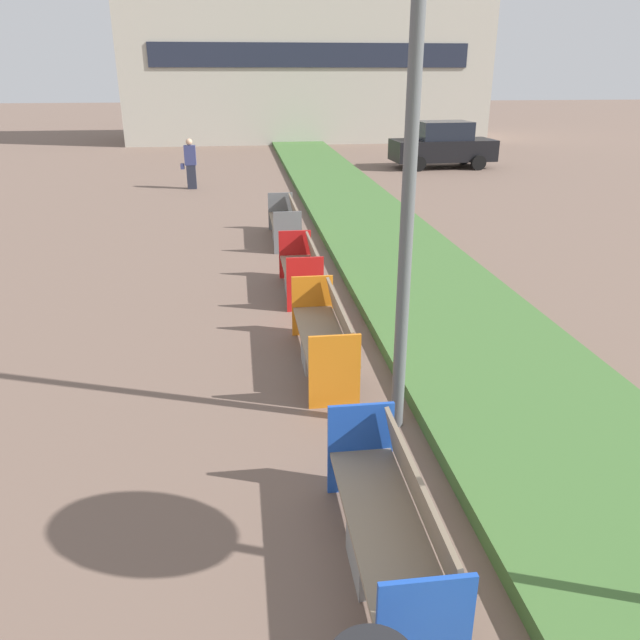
{
  "coord_description": "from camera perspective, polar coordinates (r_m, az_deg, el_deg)",
  "views": [
    {
      "loc": [
        -0.12,
        2.96,
        3.78
      ],
      "look_at": [
        0.9,
        10.83,
        0.6
      ],
      "focal_mm": 35.0,
      "sensor_mm": 36.0,
      "label": 1
    }
  ],
  "objects": [
    {
      "name": "parked_car_distant",
      "position": [
        27.31,
        11.17,
        15.41
      ],
      "size": [
        4.28,
        2.0,
        1.86
      ],
      "rotation": [
        0.0,
        0.0,
        0.05
      ],
      "color": "black",
      "rests_on": "ground"
    },
    {
      "name": "bench_blue_frame",
      "position": [
        5.25,
        6.4,
        -18.83
      ],
      "size": [
        0.65,
        2.17,
        0.94
      ],
      "color": "gray",
      "rests_on": "ground"
    },
    {
      "name": "bench_red_frame",
      "position": [
        11.3,
        -1.69,
        4.23
      ],
      "size": [
        0.65,
        1.89,
        0.94
      ],
      "color": "gray",
      "rests_on": "ground"
    },
    {
      "name": "planter_grass_strip",
      "position": [
        10.31,
        11.93,
        0.38
      ],
      "size": [
        2.8,
        120.0,
        0.18
      ],
      "color": "#426B33",
      "rests_on": "ground"
    },
    {
      "name": "bench_grey_frame",
      "position": [
        14.96,
        -3.16,
        8.65
      ],
      "size": [
        0.65,
        2.32,
        0.94
      ],
      "color": "gray",
      "rests_on": "ground"
    },
    {
      "name": "pedestrian_walking",
      "position": [
        22.27,
        -11.77,
        13.82
      ],
      "size": [
        0.53,
        0.24,
        1.67
      ],
      "color": "#232633",
      "rests_on": "ground"
    },
    {
      "name": "bench_orange_frame",
      "position": [
        8.45,
        0.45,
        -1.94
      ],
      "size": [
        0.65,
        2.29,
        0.94
      ],
      "color": "gray",
      "rests_on": "ground"
    },
    {
      "name": "street_lamp_post",
      "position": [
        6.29,
        8.95,
        26.0
      ],
      "size": [
        0.24,
        0.44,
        7.75
      ],
      "color": "#56595B",
      "rests_on": "ground"
    },
    {
      "name": "building_backdrop",
      "position": [
        38.89,
        -1.4,
        22.33
      ],
      "size": [
        20.0,
        7.17,
        8.26
      ],
      "color": "#B2AD9E",
      "rests_on": "ground"
    }
  ]
}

